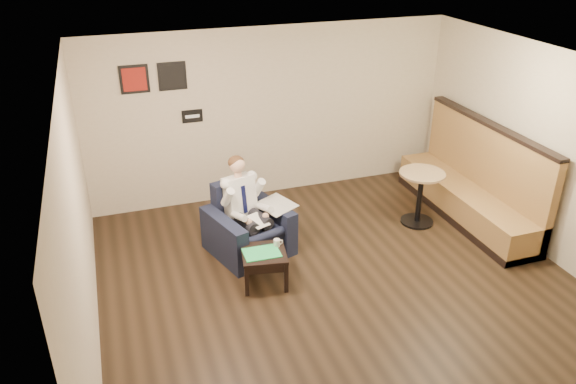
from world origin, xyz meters
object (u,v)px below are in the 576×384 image
object	(u,v)px
side_table	(264,267)
coffee_mug	(277,243)
armchair	(248,221)
banquette	(470,173)
seated_man	(253,213)
smartphone	(266,245)
cafe_table	(419,198)
green_folder	(262,253)

from	to	relation	value
side_table	coffee_mug	bearing A→B (deg)	23.68
armchair	side_table	distance (m)	0.84
side_table	banquette	xyz separation A→B (m)	(3.51, 0.70, 0.52)
coffee_mug	seated_man	bearing A→B (deg)	103.80
coffee_mug	smartphone	xyz separation A→B (m)	(-0.12, 0.06, -0.04)
seated_man	side_table	distance (m)	0.81
cafe_table	side_table	bearing A→B (deg)	-164.45
side_table	green_folder	world-z (taller)	green_folder
coffee_mug	green_folder	bearing A→B (deg)	-156.32
smartphone	cafe_table	distance (m)	2.69
armchair	coffee_mug	bearing A→B (deg)	-93.27
armchair	seated_man	size ratio (longest dim) A/B	0.75
armchair	side_table	size ratio (longest dim) A/B	1.77
coffee_mug	cafe_table	bearing A→B (deg)	14.86
seated_man	green_folder	xyz separation A→B (m)	(-0.09, -0.70, -0.19)
seated_man	banquette	xyz separation A→B (m)	(3.45, 0.01, 0.09)
armchair	cafe_table	bearing A→B (deg)	-18.86
green_folder	coffee_mug	xyz separation A→B (m)	(0.24, 0.10, 0.04)
armchair	smartphone	xyz separation A→B (m)	(0.06, -0.65, -0.02)
armchair	banquette	world-z (taller)	banquette
armchair	seated_man	bearing A→B (deg)	-90.00
smartphone	cafe_table	bearing A→B (deg)	32.91
seated_man	banquette	world-z (taller)	banquette
seated_man	armchair	bearing A→B (deg)	90.00
side_table	cafe_table	world-z (taller)	cafe_table
cafe_table	coffee_mug	bearing A→B (deg)	-165.14
coffee_mug	cafe_table	size ratio (longest dim) A/B	0.11
armchair	cafe_table	world-z (taller)	armchair
side_table	banquette	size ratio (longest dim) A/B	0.19
coffee_mug	cafe_table	xyz separation A→B (m)	(2.50, 0.66, -0.08)
armchair	cafe_table	size ratio (longest dim) A/B	1.16
seated_man	coffee_mug	distance (m)	0.63
armchair	smartphone	bearing A→B (deg)	-102.34
green_folder	banquette	xyz separation A→B (m)	(3.54, 0.71, 0.28)
smartphone	banquette	distance (m)	3.48
green_folder	cafe_table	distance (m)	2.84
seated_man	green_folder	distance (m)	0.73
side_table	cafe_table	bearing A→B (deg)	15.55
armchair	seated_man	xyz separation A→B (m)	(0.04, -0.12, 0.18)
smartphone	seated_man	bearing A→B (deg)	112.54
seated_man	smartphone	xyz separation A→B (m)	(0.02, -0.53, -0.19)
banquette	smartphone	bearing A→B (deg)	-170.97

